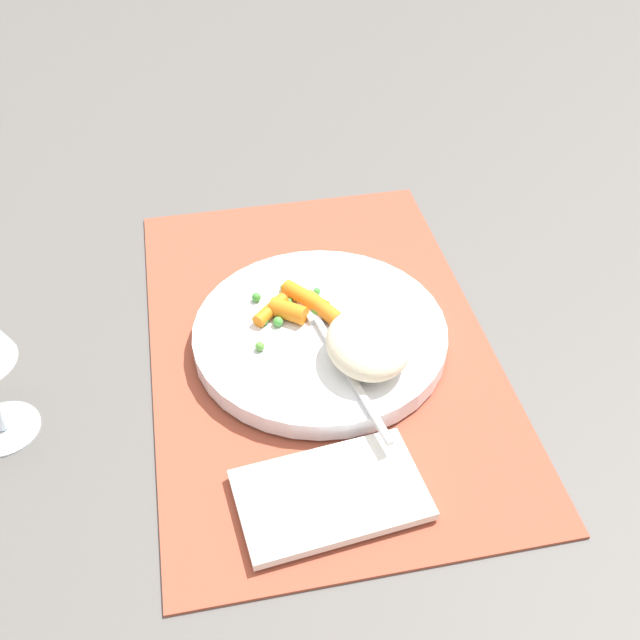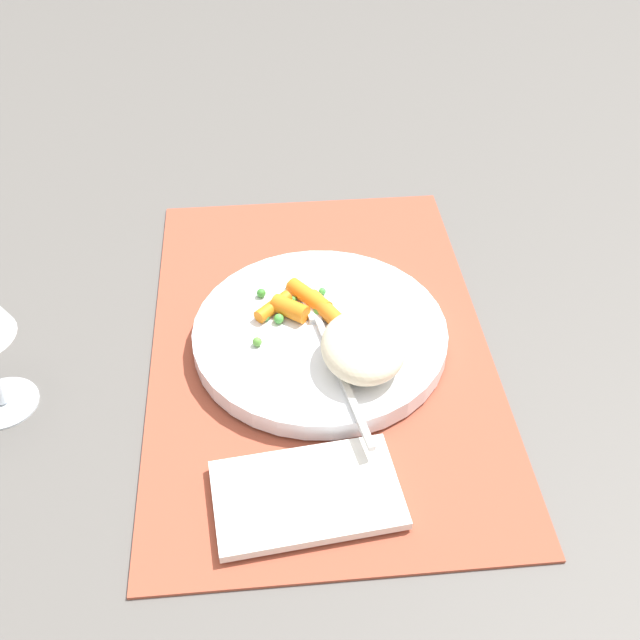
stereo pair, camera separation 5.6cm
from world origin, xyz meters
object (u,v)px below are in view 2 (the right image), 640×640
at_px(plate, 320,335).
at_px(carrot_portion, 303,305).
at_px(fork, 329,346).
at_px(rice_mound, 363,347).
at_px(napkin, 307,494).

height_order(plate, carrot_portion, carrot_portion).
bearing_deg(fork, rice_mound, -125.62).
bearing_deg(plate, fork, -169.16).
relative_size(plate, rice_mound, 2.72).
xyz_separation_m(rice_mound, napkin, (-0.13, 0.06, -0.03)).
height_order(rice_mound, napkin, rice_mound).
bearing_deg(rice_mound, napkin, 154.48).
bearing_deg(plate, napkin, 171.47).
distance_m(plate, napkin, 0.18).
height_order(carrot_portion, napkin, carrot_portion).
xyz_separation_m(plate, fork, (-0.03, -0.01, 0.01)).
bearing_deg(napkin, rice_mound, -25.52).
bearing_deg(fork, napkin, 167.78).
xyz_separation_m(plate, rice_mound, (-0.05, -0.03, 0.03)).
xyz_separation_m(fork, napkin, (-0.15, 0.03, -0.02)).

